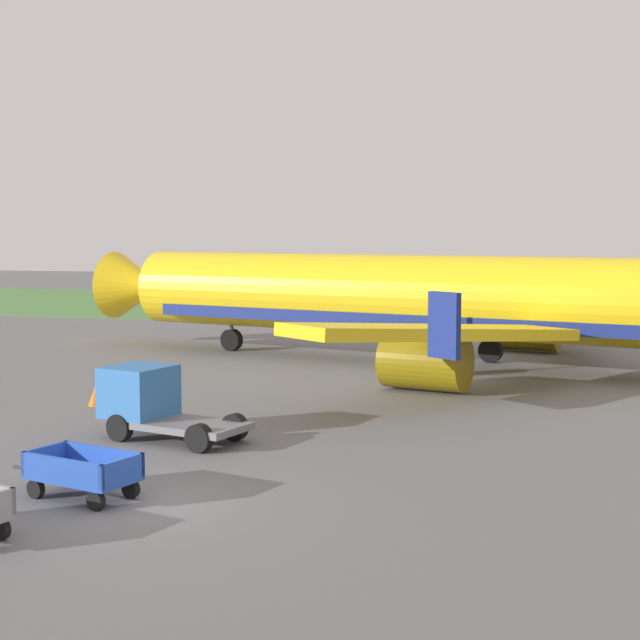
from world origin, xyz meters
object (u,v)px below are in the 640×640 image
Objects in this scene: baggage_cart_second_in_row at (82,472)px; traffic_cone_near_plane at (96,396)px; airplane at (445,299)px; service_truck_beside_carts at (152,401)px; traffic_cone_mid_apron at (117,412)px.

traffic_cone_near_plane is at bearing 115.61° from baggage_cart_second_in_row.
airplane is 53.49× the size of traffic_cone_near_plane.
service_truck_beside_carts reaches higher than baggage_cart_second_in_row.
baggage_cart_second_in_row is at bearing -69.32° from traffic_cone_mid_apron.
baggage_cart_second_in_row is 6.46m from service_truck_beside_carts.
airplane is at bearing 60.33° from traffic_cone_mid_apron.
airplane reaches higher than traffic_cone_near_plane.
airplane is 16.87m from traffic_cone_near_plane.
baggage_cart_second_in_row reaches higher than traffic_cone_near_plane.
airplane is 51.81× the size of traffic_cone_mid_apron.
baggage_cart_second_in_row is 8.60m from traffic_cone_mid_apron.
traffic_cone_near_plane is (-10.78, -12.69, -2.71)m from airplane.
airplane reaches higher than baggage_cart_second_in_row.
service_truck_beside_carts is 6.81× the size of traffic_cone_near_plane.
airplane is 18.38m from service_truck_beside_carts.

